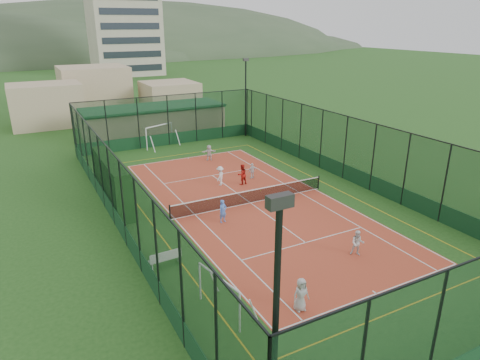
% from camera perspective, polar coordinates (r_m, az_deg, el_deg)
% --- Properties ---
extents(ground, '(300.00, 300.00, 0.00)m').
position_cam_1_polar(ground, '(29.50, 1.41, -3.10)').
color(ground, '#204F1B').
rests_on(ground, ground).
extents(court_slab, '(11.17, 23.97, 0.01)m').
position_cam_1_polar(court_slab, '(29.50, 1.41, -3.09)').
color(court_slab, '#BB4029').
rests_on(court_slab, ground).
extents(tennis_net, '(11.67, 0.12, 1.06)m').
position_cam_1_polar(tennis_net, '(29.29, 1.42, -2.14)').
color(tennis_net, black).
rests_on(tennis_net, ground).
extents(perimeter_fence, '(18.12, 34.12, 5.00)m').
position_cam_1_polar(perimeter_fence, '(28.60, 1.45, 1.51)').
color(perimeter_fence, '#11341B').
rests_on(perimeter_fence, ground).
extents(floodlight_sw, '(0.60, 0.26, 8.25)m').
position_cam_1_polar(floodlight_sw, '(11.32, 4.63, -21.70)').
color(floodlight_sw, black).
rests_on(floodlight_sw, ground).
extents(floodlight_ne, '(0.60, 0.26, 8.25)m').
position_cam_1_polar(floodlight_ne, '(46.40, 0.76, 10.86)').
color(floodlight_ne, black).
rests_on(floodlight_ne, ground).
extents(clubhouse, '(15.20, 7.20, 3.15)m').
position_cam_1_polar(clubhouse, '(48.58, -11.42, 7.82)').
color(clubhouse, tan).
rests_on(clubhouse, ground).
extents(apartment_tower, '(15.00, 12.00, 30.00)m').
position_cam_1_polar(apartment_tower, '(108.66, -15.39, 21.31)').
color(apartment_tower, beige).
rests_on(apartment_tower, ground).
extents(distant_hills, '(200.00, 60.00, 24.00)m').
position_cam_1_polar(distant_hills, '(174.52, -24.19, 14.70)').
color(distant_hills, '#384C33').
rests_on(distant_hills, ground).
extents(hedge_left, '(1.09, 7.30, 3.19)m').
position_cam_1_polar(hedge_left, '(30.08, -16.64, -0.23)').
color(hedge_left, black).
rests_on(hedge_left, ground).
extents(white_bench, '(1.70, 0.54, 0.94)m').
position_cam_1_polar(white_bench, '(22.35, -9.99, -10.19)').
color(white_bench, white).
rests_on(white_bench, ground).
extents(futsal_goal_near, '(2.99, 1.39, 1.86)m').
position_cam_1_polar(futsal_goal_near, '(18.54, -2.86, -15.22)').
color(futsal_goal_near, white).
rests_on(futsal_goal_near, ground).
extents(futsal_goal_far, '(3.50, 2.25, 2.19)m').
position_cam_1_polar(futsal_goal_far, '(43.42, -10.69, 5.76)').
color(futsal_goal_far, white).
rests_on(futsal_goal_far, ground).
extents(child_near_left, '(0.78, 0.54, 1.54)m').
position_cam_1_polar(child_near_left, '(19.05, 8.12, -14.89)').
color(child_near_left, silver).
rests_on(child_near_left, court_slab).
extents(child_near_mid, '(0.61, 0.47, 1.48)m').
position_cam_1_polar(child_near_mid, '(26.47, -2.30, -4.17)').
color(child_near_mid, '#4F82E2').
rests_on(child_near_mid, court_slab).
extents(child_near_right, '(0.88, 0.86, 1.43)m').
position_cam_1_polar(child_near_right, '(23.69, 15.40, -8.11)').
color(child_near_right, white).
rests_on(child_near_right, court_slab).
extents(child_far_left, '(1.07, 1.07, 1.49)m').
position_cam_1_polar(child_far_left, '(32.49, -2.66, 0.56)').
color(child_far_left, white).
rests_on(child_far_left, court_slab).
extents(child_far_right, '(0.78, 0.44, 1.26)m').
position_cam_1_polar(child_far_right, '(33.95, 1.65, 1.24)').
color(child_far_right, white).
rests_on(child_far_right, court_slab).
extents(child_far_back, '(1.38, 0.71, 1.42)m').
position_cam_1_polar(child_far_back, '(38.60, -4.14, 3.68)').
color(child_far_back, white).
rests_on(child_far_back, court_slab).
extents(coach, '(0.85, 0.71, 1.59)m').
position_cam_1_polar(coach, '(32.62, 0.27, 0.75)').
color(coach, '#B11812').
rests_on(coach, court_slab).
extents(tennis_balls, '(5.22, 1.55, 0.07)m').
position_cam_1_polar(tennis_balls, '(30.84, 0.78, -1.94)').
color(tennis_balls, '#CCE033').
rests_on(tennis_balls, court_slab).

